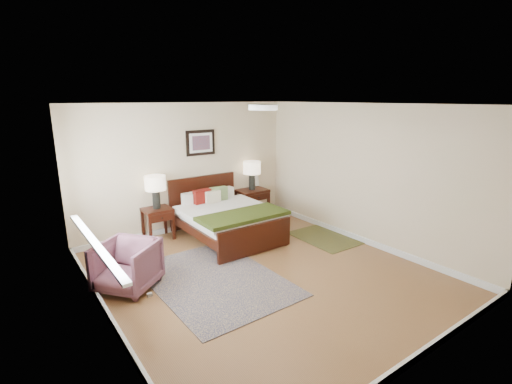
% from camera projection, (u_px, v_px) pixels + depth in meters
% --- Properties ---
extents(floor, '(5.00, 5.00, 0.00)m').
position_uv_depth(floor, '(262.00, 273.00, 5.64)').
color(floor, brown).
rests_on(floor, ground).
extents(back_wall, '(4.50, 0.04, 2.50)m').
position_uv_depth(back_wall, '(187.00, 168.00, 7.30)').
color(back_wall, beige).
rests_on(back_wall, ground).
extents(front_wall, '(4.50, 0.04, 2.50)m').
position_uv_depth(front_wall, '(427.00, 249.00, 3.37)').
color(front_wall, beige).
rests_on(front_wall, ground).
extents(left_wall, '(0.04, 5.00, 2.50)m').
position_uv_depth(left_wall, '(99.00, 223.00, 4.06)').
color(left_wall, beige).
rests_on(left_wall, ground).
extents(right_wall, '(0.04, 5.00, 2.50)m').
position_uv_depth(right_wall, '(363.00, 175.00, 6.61)').
color(right_wall, beige).
rests_on(right_wall, ground).
extents(ceiling, '(4.50, 5.00, 0.02)m').
position_uv_depth(ceiling, '(263.00, 104.00, 5.02)').
color(ceiling, white).
rests_on(ceiling, back_wall).
extents(window, '(0.11, 2.72, 1.32)m').
position_uv_depth(window, '(88.00, 198.00, 4.61)').
color(window, silver).
rests_on(window, left_wall).
extents(door, '(0.06, 1.00, 2.18)m').
position_uv_depth(door, '(163.00, 309.00, 2.74)').
color(door, silver).
rests_on(door, ground).
extents(ceil_fixture, '(0.44, 0.44, 0.08)m').
position_uv_depth(ceil_fixture, '(263.00, 107.00, 5.03)').
color(ceil_fixture, white).
rests_on(ceil_fixture, ceiling).
extents(bed, '(1.59, 1.91, 1.03)m').
position_uv_depth(bed, '(226.00, 214.00, 6.93)').
color(bed, black).
rests_on(bed, ground).
extents(wall_art, '(0.62, 0.05, 0.50)m').
position_uv_depth(wall_art, '(201.00, 143.00, 7.33)').
color(wall_art, black).
rests_on(wall_art, back_wall).
extents(nightstand_left, '(0.50, 0.45, 0.60)m').
position_uv_depth(nightstand_left, '(158.00, 215.00, 6.87)').
color(nightstand_left, black).
rests_on(nightstand_left, ground).
extents(nightstand_right, '(0.65, 0.49, 0.64)m').
position_uv_depth(nightstand_right, '(252.00, 201.00, 8.12)').
color(nightstand_right, black).
rests_on(nightstand_right, ground).
extents(lamp_left, '(0.38, 0.38, 0.61)m').
position_uv_depth(lamp_left, '(155.00, 185.00, 6.75)').
color(lamp_left, black).
rests_on(lamp_left, nightstand_left).
extents(lamp_right, '(0.38, 0.38, 0.61)m').
position_uv_depth(lamp_right, '(252.00, 170.00, 7.96)').
color(lamp_right, black).
rests_on(lamp_right, nightstand_right).
extents(armchair, '(1.05, 1.04, 0.69)m').
position_uv_depth(armchair, '(127.00, 266.00, 5.09)').
color(armchair, brown).
rests_on(armchair, ground).
extents(rug_persian, '(1.71, 2.40, 0.01)m').
position_uv_depth(rug_persian, '(214.00, 279.00, 5.42)').
color(rug_persian, '#0B1238').
rests_on(rug_persian, ground).
extents(rug_navy, '(0.87, 1.28, 0.01)m').
position_uv_depth(rug_navy, '(324.00, 238.00, 7.02)').
color(rug_navy, black).
rests_on(rug_navy, ground).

